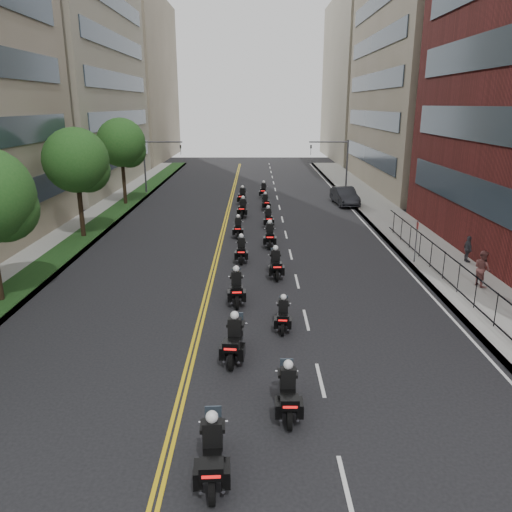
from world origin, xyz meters
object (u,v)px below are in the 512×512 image
(motorcycle_6, at_px, (241,251))
(motorcycle_11, at_px, (265,203))
(motorcycle_1, at_px, (288,394))
(motorcycle_5, at_px, (276,265))
(motorcycle_0, at_px, (213,454))
(motorcycle_12, at_px, (242,197))
(motorcycle_2, at_px, (234,341))
(motorcycle_7, at_px, (270,236))
(motorcycle_4, at_px, (236,289))
(motorcycle_8, at_px, (238,228))
(pedestrian_b, at_px, (482,268))
(motorcycle_9, at_px, (268,219))
(motorcycle_13, at_px, (264,191))
(motorcycle_10, at_px, (243,209))
(pedestrian_c, at_px, (468,249))
(motorcycle_3, at_px, (283,316))
(parked_sedan, at_px, (345,196))

(motorcycle_6, distance_m, motorcycle_11, 15.55)
(motorcycle_1, bearing_deg, motorcycle_5, 89.56)
(motorcycle_0, distance_m, motorcycle_6, 18.31)
(motorcycle_12, bearing_deg, motorcycle_1, -79.98)
(motorcycle_2, xyz_separation_m, motorcycle_7, (1.75, 15.34, -0.02))
(motorcycle_4, xyz_separation_m, motorcycle_8, (-0.32, 12.33, -0.07))
(motorcycle_1, distance_m, motorcycle_2, 3.87)
(motorcycle_5, relative_size, motorcycle_6, 1.05)
(motorcycle_2, bearing_deg, motorcycle_11, 92.23)
(motorcycle_7, distance_m, pedestrian_b, 13.25)
(motorcycle_8, bearing_deg, motorcycle_4, -88.27)
(motorcycle_7, xyz_separation_m, motorcycle_9, (0.04, 5.52, -0.05))
(motorcycle_13, bearing_deg, motorcycle_6, -89.42)
(motorcycle_7, bearing_deg, motorcycle_1, -88.59)
(motorcycle_7, height_order, motorcycle_9, motorcycle_7)
(motorcycle_8, xyz_separation_m, motorcycle_12, (-0.00, 12.39, 0.05))
(motorcycle_4, distance_m, motorcycle_10, 18.93)
(motorcycle_2, distance_m, motorcycle_6, 12.09)
(motorcycle_0, relative_size, motorcycle_10, 1.05)
(motorcycle_0, height_order, motorcycle_6, motorcycle_0)
(motorcycle_6, height_order, motorcycle_9, motorcycle_6)
(motorcycle_5, height_order, pedestrian_c, motorcycle_5)
(motorcycle_9, bearing_deg, motorcycle_1, -92.74)
(motorcycle_2, bearing_deg, motorcycle_7, 89.26)
(motorcycle_6, bearing_deg, motorcycle_13, 84.81)
(motorcycle_7, bearing_deg, pedestrian_b, -35.32)
(motorcycle_9, distance_m, motorcycle_13, 12.64)
(motorcycle_10, bearing_deg, motorcycle_2, -84.45)
(motorcycle_1, distance_m, motorcycle_13, 36.95)
(motorcycle_2, distance_m, motorcycle_8, 17.86)
(motorcycle_2, xyz_separation_m, motorcycle_10, (-0.25, 24.46, -0.03))
(motorcycle_2, distance_m, motorcycle_11, 27.60)
(motorcycle_3, height_order, motorcycle_9, motorcycle_9)
(motorcycle_0, bearing_deg, motorcycle_11, 83.69)
(motorcycle_7, xyz_separation_m, motorcycle_10, (-2.00, 9.12, -0.01))
(parked_sedan, bearing_deg, motorcycle_2, -112.47)
(motorcycle_10, bearing_deg, motorcycle_5, -77.01)
(motorcycle_0, distance_m, motorcycle_7, 21.65)
(motorcycle_9, distance_m, motorcycle_12, 9.65)
(motorcycle_12, relative_size, motorcycle_13, 1.01)
(motorcycle_8, distance_m, pedestrian_b, 16.52)
(motorcycle_1, distance_m, motorcycle_12, 33.76)
(motorcycle_3, height_order, pedestrian_b, pedestrian_b)
(motorcycle_10, height_order, motorcycle_12, motorcycle_10)
(motorcycle_2, relative_size, pedestrian_c, 1.60)
(motorcycle_0, distance_m, pedestrian_c, 22.32)
(motorcycle_2, height_order, motorcycle_9, motorcycle_2)
(motorcycle_0, relative_size, motorcycle_3, 1.23)
(motorcycle_3, relative_size, motorcycle_8, 0.94)
(motorcycle_2, height_order, motorcycle_7, motorcycle_2)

